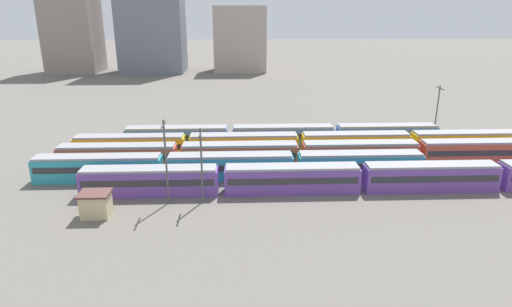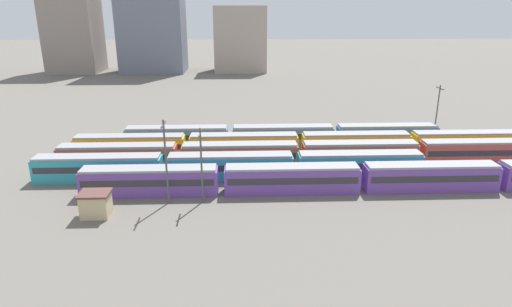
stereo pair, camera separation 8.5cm
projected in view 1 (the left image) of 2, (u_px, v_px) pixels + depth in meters
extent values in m
plane|color=#666059|center=(160.00, 167.00, 67.85)|extent=(600.00, 600.00, 0.00)
cube|color=#6B429E|center=(150.00, 182.00, 57.47)|extent=(18.00, 3.00, 3.40)
cube|color=#2D2D33|center=(150.00, 179.00, 57.34)|extent=(17.20, 3.06, 0.90)
cube|color=#939399|center=(149.00, 169.00, 56.88)|extent=(17.60, 2.70, 0.35)
cube|color=#6B429E|center=(292.00, 180.00, 58.18)|extent=(18.00, 3.00, 3.40)
cube|color=#2D2D33|center=(292.00, 177.00, 58.05)|extent=(17.20, 3.06, 0.90)
cube|color=#939399|center=(292.00, 167.00, 57.59)|extent=(17.60, 2.70, 0.35)
cube|color=#6B429E|center=(430.00, 178.00, 58.90)|extent=(18.00, 3.00, 3.40)
cube|color=#2D2D33|center=(431.00, 175.00, 58.77)|extent=(17.20, 3.06, 0.90)
cube|color=#939399|center=(432.00, 165.00, 58.30)|extent=(17.60, 2.70, 0.35)
cube|color=teal|center=(99.00, 169.00, 62.09)|extent=(18.00, 3.00, 3.40)
cube|color=#2D2D33|center=(98.00, 167.00, 61.96)|extent=(17.20, 3.06, 0.90)
cube|color=#939399|center=(97.00, 157.00, 61.49)|extent=(17.60, 2.70, 0.35)
cube|color=teal|center=(231.00, 167.00, 62.80)|extent=(18.00, 3.00, 3.40)
cube|color=#2D2D33|center=(230.00, 165.00, 62.67)|extent=(17.20, 3.06, 0.90)
cube|color=#939399|center=(230.00, 155.00, 62.20)|extent=(17.60, 2.70, 0.35)
cube|color=teal|center=(360.00, 166.00, 63.51)|extent=(18.00, 3.00, 3.40)
cube|color=#2D2D33|center=(360.00, 163.00, 63.38)|extent=(17.20, 3.06, 0.90)
cube|color=#939399|center=(361.00, 154.00, 62.92)|extent=(17.60, 2.70, 0.35)
cube|color=#BC4C38|center=(118.00, 157.00, 67.07)|extent=(18.00, 3.00, 3.40)
cube|color=#2D2D33|center=(118.00, 155.00, 66.94)|extent=(17.20, 3.06, 0.90)
cube|color=#939399|center=(117.00, 146.00, 66.47)|extent=(17.60, 2.70, 0.35)
cube|color=#BC4C38|center=(240.00, 156.00, 67.78)|extent=(18.00, 3.00, 3.40)
cube|color=#2D2D33|center=(240.00, 153.00, 67.65)|extent=(17.20, 3.06, 0.90)
cube|color=#939399|center=(240.00, 144.00, 67.19)|extent=(17.60, 2.70, 0.35)
cube|color=#BC4C38|center=(360.00, 154.00, 68.49)|extent=(18.00, 3.00, 3.40)
cube|color=#2D2D33|center=(360.00, 152.00, 68.36)|extent=(17.20, 3.06, 0.90)
cube|color=#939399|center=(360.00, 143.00, 67.90)|extent=(17.60, 2.70, 0.35)
cube|color=#BC4C38|center=(477.00, 153.00, 69.21)|extent=(18.00, 3.00, 3.40)
cube|color=#2D2D33|center=(477.00, 150.00, 69.08)|extent=(17.20, 3.06, 0.90)
cube|color=#939399|center=(479.00, 142.00, 68.61)|extent=(17.60, 2.70, 0.35)
cube|color=yellow|center=(130.00, 147.00, 72.02)|extent=(18.00, 3.00, 3.40)
cube|color=#2D2D33|center=(130.00, 145.00, 71.89)|extent=(17.20, 3.06, 0.90)
cube|color=#939399|center=(129.00, 136.00, 71.43)|extent=(17.60, 2.70, 0.35)
cube|color=yellow|center=(244.00, 146.00, 72.73)|extent=(18.00, 3.00, 3.40)
cube|color=#2D2D33|center=(244.00, 143.00, 72.60)|extent=(17.20, 3.06, 0.90)
cube|color=#939399|center=(244.00, 135.00, 72.14)|extent=(17.60, 2.70, 0.35)
cube|color=yellow|center=(355.00, 144.00, 73.45)|extent=(18.00, 3.00, 3.40)
cube|color=#2D2D33|center=(355.00, 142.00, 73.32)|extent=(17.20, 3.06, 0.90)
cube|color=#939399|center=(356.00, 134.00, 72.85)|extent=(17.60, 2.70, 0.35)
cube|color=yellow|center=(465.00, 143.00, 74.16)|extent=(18.00, 3.00, 3.40)
cube|color=#2D2D33|center=(465.00, 141.00, 74.03)|extent=(17.20, 3.06, 0.90)
cube|color=#939399|center=(466.00, 133.00, 73.56)|extent=(17.60, 2.70, 0.35)
cube|color=#4C70BC|center=(177.00, 138.00, 77.21)|extent=(18.00, 3.00, 3.40)
cube|color=#2D2D33|center=(177.00, 136.00, 77.08)|extent=(17.20, 3.06, 0.90)
cube|color=#939399|center=(176.00, 128.00, 76.62)|extent=(17.60, 2.70, 0.35)
cube|color=#4C70BC|center=(283.00, 137.00, 77.93)|extent=(18.00, 3.00, 3.40)
cube|color=#2D2D33|center=(283.00, 134.00, 77.80)|extent=(17.20, 3.06, 0.90)
cube|color=#939399|center=(283.00, 127.00, 77.33)|extent=(17.60, 2.70, 0.35)
cube|color=#4C70BC|center=(386.00, 135.00, 78.64)|extent=(18.00, 3.00, 3.40)
cube|color=#2D2D33|center=(387.00, 133.00, 78.51)|extent=(17.20, 3.06, 0.90)
cube|color=#939399|center=(387.00, 125.00, 78.05)|extent=(17.60, 2.70, 0.35)
cylinder|color=#4C4C51|center=(166.00, 163.00, 53.56)|extent=(0.24, 0.24, 10.94)
cube|color=#47474C|center=(164.00, 124.00, 52.02)|extent=(0.16, 3.20, 0.16)
cylinder|color=#4C4C51|center=(437.00, 112.00, 80.96)|extent=(0.24, 0.24, 10.29)
cube|color=#47474C|center=(440.00, 88.00, 79.52)|extent=(0.16, 3.20, 0.16)
cylinder|color=#4C4C51|center=(202.00, 166.00, 54.07)|extent=(0.24, 0.24, 9.80)
cube|color=#47474C|center=(200.00, 133.00, 52.70)|extent=(0.16, 3.20, 0.16)
cube|color=#C6B284|center=(96.00, 205.00, 51.40)|extent=(3.20, 2.60, 2.80)
cube|color=brown|center=(94.00, 193.00, 50.92)|extent=(3.60, 3.00, 0.24)
cube|color=gray|center=(72.00, 23.00, 164.68)|extent=(18.47, 17.77, 36.88)
cube|color=slate|center=(151.00, 16.00, 164.98)|extent=(24.04, 18.98, 42.19)
cube|color=#A89989|center=(240.00, 39.00, 169.02)|extent=(19.91, 16.20, 24.67)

